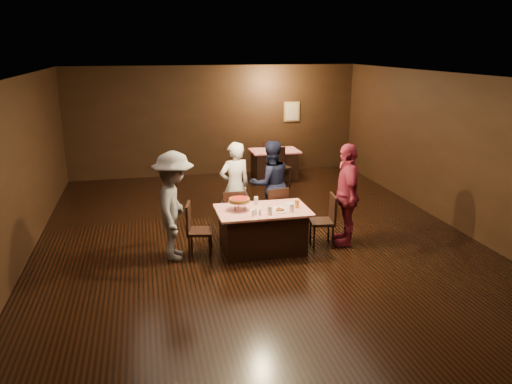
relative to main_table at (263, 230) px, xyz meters
The scene contains 23 objects.
room 1.89m from the main_table, 88.73° to the left, with size 10.00×10.04×3.02m.
main_table is the anchor object (origin of this frame).
back_table 5.12m from the main_table, 72.87° to the left, with size 1.30×0.90×0.77m, color red.
chair_far_left 0.85m from the main_table, 118.07° to the left, with size 0.42×0.42×0.95m, color black.
chair_far_right 0.85m from the main_table, 61.93° to the left, with size 0.42×0.42×0.95m, color black.
chair_end_left 1.10m from the main_table, behind, with size 0.42×0.42×0.95m, color black.
chair_end_right 1.10m from the main_table, ahead, with size 0.42×0.42×0.95m, color black.
chair_back_near 4.45m from the main_table, 70.22° to the left, with size 0.42×0.42×0.95m, color black.
chair_back_far 5.69m from the main_table, 74.65° to the left, with size 0.42×0.42×0.95m, color black.
diner_white_jacket 1.32m from the main_table, 102.56° to the left, with size 0.64×0.42×1.75m, color silver.
diner_navy_hoodie 1.41m from the main_table, 69.85° to the left, with size 0.84×0.66×1.73m, color black.
diner_grey_knit 1.61m from the main_table, behind, with size 1.20×0.69×1.85m, color slate.
diner_red_shirt 1.65m from the main_table, ahead, with size 1.09×0.45×1.86m, color maroon.
pizza_stand 0.70m from the main_table, behind, with size 0.38×0.38×0.22m.
plate_with_slice 0.51m from the main_table, 35.75° to the right, with size 0.25×0.25×0.06m.
plate_empty 0.69m from the main_table, 15.26° to the left, with size 0.25×0.25×0.01m, color white.
glass_front_left 0.55m from the main_table, 80.54° to the right, with size 0.08×0.08×0.14m, color silver.
glass_front_right 0.69m from the main_table, 29.05° to the right, with size 0.08×0.08×0.14m, color silver.
glass_amber 0.75m from the main_table, ahead, with size 0.08×0.08×0.14m, color #BF7F26.
glass_back 0.55m from the main_table, 99.46° to the left, with size 0.08×0.08×0.14m, color silver.
condiments 0.55m from the main_table, 122.43° to the right, with size 0.17×0.10×0.09m.
napkin_center 0.49m from the main_table, ahead, with size 0.16×0.16×0.01m, color white.
napkin_left 0.42m from the main_table, 161.57° to the right, with size 0.16×0.16×0.01m, color white.
Camera 1 is at (-1.94, -8.69, 3.50)m, focal length 35.00 mm.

